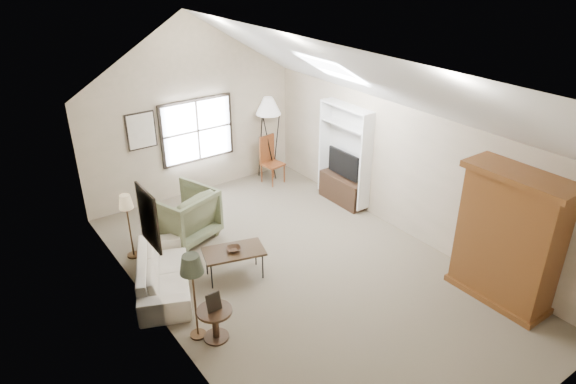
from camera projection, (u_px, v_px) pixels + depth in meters
room_shell at (304, 92)px, 7.56m from camera, size 5.01×8.01×4.00m
window at (197, 130)px, 11.28m from camera, size 1.72×0.08×1.42m
skylight at (332, 68)px, 8.89m from camera, size 0.80×1.20×0.52m
wall_art at (144, 171)px, 8.65m from camera, size 1.97×3.71×0.88m
armoire at (509, 238)px, 7.89m from camera, size 0.60×1.50×2.20m
tv_alcove at (345, 154)px, 10.87m from camera, size 0.32×1.30×2.10m
media_console at (342, 190)px, 11.23m from camera, size 0.34×1.18×0.60m
tv_panel at (343, 164)px, 10.96m from camera, size 0.05×0.90×0.55m
sofa at (164, 271)px, 8.49m from camera, size 1.52×2.19×0.59m
armchair_far at (182, 215)px, 9.79m from camera, size 1.38×1.40×1.01m
coffee_table at (234, 263)px, 8.76m from camera, size 1.14×0.83×0.52m
bowl at (234, 249)px, 8.63m from camera, size 0.30×0.30×0.06m
side_table at (215, 324)px, 7.39m from camera, size 0.67×0.67×0.51m
side_chair at (273, 160)px, 12.04m from camera, size 0.50×0.50×1.13m
tripod_lamp at (269, 137)px, 12.18m from camera, size 0.72×0.72×2.01m
dark_lamp at (194, 296)px, 7.24m from camera, size 0.45×0.45×1.42m
tan_lamp at (129, 226)px, 9.16m from camera, size 0.33×0.33×1.28m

